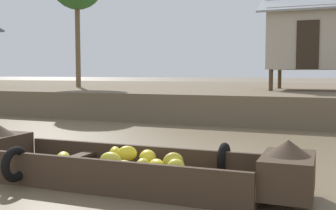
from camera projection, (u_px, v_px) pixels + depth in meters
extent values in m
plane|color=#726047|center=(188.00, 136.00, 10.81)|extent=(300.00, 300.00, 0.00)
cube|color=brown|center=(263.00, 95.00, 22.00)|extent=(160.00, 20.00, 0.96)
cube|color=#3D2D21|center=(123.00, 181.00, 6.07)|extent=(4.08, 1.29, 0.12)
cube|color=#3D2D21|center=(139.00, 157.00, 6.59)|extent=(4.06, 0.14, 0.37)
cube|color=#3D2D21|center=(103.00, 173.00, 5.52)|extent=(4.06, 0.14, 0.37)
cube|color=#3D2D21|center=(288.00, 174.00, 5.20)|extent=(0.66, 1.06, 0.49)
cone|color=#3D2D21|center=(288.00, 148.00, 5.18)|extent=(0.57, 0.57, 0.20)
cube|color=#3D2D21|center=(73.00, 159.00, 6.37)|extent=(0.22, 1.11, 0.05)
torus|color=black|center=(224.00, 160.00, 6.21)|extent=(0.13, 0.52, 0.52)
torus|color=black|center=(15.00, 164.00, 5.89)|extent=(0.13, 0.52, 0.52)
ellipsoid|color=gold|center=(124.00, 167.00, 5.73)|extent=(0.33, 0.23, 0.18)
ellipsoid|color=yellow|center=(148.00, 157.00, 6.13)|extent=(0.35, 0.36, 0.23)
ellipsoid|color=gold|center=(173.00, 162.00, 5.70)|extent=(0.34, 0.31, 0.26)
ellipsoid|color=yellow|center=(115.00, 155.00, 6.29)|extent=(0.31, 0.37, 0.25)
ellipsoid|color=yellow|center=(63.00, 158.00, 6.18)|extent=(0.35, 0.39, 0.20)
ellipsoid|color=yellow|center=(127.00, 154.00, 6.23)|extent=(0.36, 0.32, 0.24)
ellipsoid|color=yellow|center=(111.00, 161.00, 5.79)|extent=(0.33, 0.20, 0.24)
ellipsoid|color=yellow|center=(176.00, 168.00, 5.51)|extent=(0.32, 0.31, 0.24)
ellipsoid|color=yellow|center=(204.00, 175.00, 5.44)|extent=(0.36, 0.35, 0.18)
ellipsoid|color=yellow|center=(157.00, 166.00, 5.72)|extent=(0.36, 0.34, 0.21)
ellipsoid|color=gold|center=(143.00, 165.00, 5.73)|extent=(0.19, 0.25, 0.20)
cylinder|color=#4C3826|center=(271.00, 80.00, 15.97)|extent=(0.16, 0.16, 0.84)
cylinder|color=#4C3826|center=(280.00, 79.00, 18.51)|extent=(0.16, 0.16, 0.84)
cube|color=#B2A893|center=(310.00, 40.00, 16.62)|extent=(3.08, 3.15, 2.35)
cube|color=#2D2319|center=(308.00, 45.00, 15.16)|extent=(0.80, 0.04, 1.80)
cube|color=#9399A0|center=(310.00, 1.00, 15.78)|extent=(3.78, 2.07, 0.94)
cube|color=#9399A0|center=(312.00, 7.00, 17.24)|extent=(3.78, 2.07, 0.94)
cylinder|color=brown|center=(78.00, 39.00, 20.25)|extent=(0.24, 0.24, 4.71)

